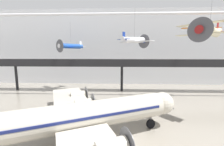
% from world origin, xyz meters
% --- Properties ---
extents(hangar_back_wall, '(140.00, 3.00, 24.47)m').
position_xyz_m(hangar_back_wall, '(0.00, 35.52, 12.24)').
color(hangar_back_wall, silver).
rests_on(hangar_back_wall, ground).
extents(mezzanine_walkway, '(110.00, 3.20, 8.92)m').
position_xyz_m(mezzanine_walkway, '(0.00, 24.46, 7.29)').
color(mezzanine_walkway, black).
rests_on(mezzanine_walkway, ground).
extents(ceiling_truss_beam, '(120.00, 0.60, 0.60)m').
position_xyz_m(ceiling_truss_beam, '(0.00, 18.74, 19.09)').
color(ceiling_truss_beam, silver).
extents(airliner_silver_main, '(27.33, 32.18, 9.64)m').
position_xyz_m(airliner_silver_main, '(-6.25, 0.07, 3.42)').
color(airliner_silver_main, beige).
rests_on(airliner_silver_main, ground).
extents(suspended_plane_blue_trainer, '(8.41, 7.80, 8.13)m').
position_xyz_m(suspended_plane_blue_trainer, '(-14.00, 25.42, 12.29)').
color(suspended_plane_blue_trainer, '#1E4CAD').
extents(suspended_plane_orange_highwing, '(8.12, 6.62, 4.51)m').
position_xyz_m(suspended_plane_orange_highwing, '(17.37, 19.84, 15.59)').
color(suspended_plane_orange_highwing, orange).
extents(suspended_plane_white_twin, '(6.42, 6.49, 7.28)m').
position_xyz_m(suspended_plane_white_twin, '(1.96, 12.82, 12.96)').
color(suspended_plane_white_twin, silver).
extents(suspended_plane_cream_biplane, '(8.32, 8.47, 6.61)m').
position_xyz_m(suspended_plane_cream_biplane, '(13.32, 9.19, 14.25)').
color(suspended_plane_cream_biplane, beige).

